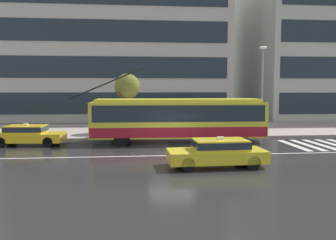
# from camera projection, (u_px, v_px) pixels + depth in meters

# --- Properties ---
(ground_plane) EXTENTS (160.00, 160.00, 0.00)m
(ground_plane) POSITION_uv_depth(u_px,v_px,m) (171.00, 151.00, 19.79)
(ground_plane) COLOR #242326
(sidewalk_slab) EXTENTS (80.00, 10.00, 0.14)m
(sidewalk_slab) POSITION_uv_depth(u_px,v_px,m) (159.00, 130.00, 29.56)
(sidewalk_slab) COLOR gray
(sidewalk_slab) RESTS_ON ground_plane
(crosswalk_stripe_edge_near) EXTENTS (0.44, 4.40, 0.01)m
(crosswalk_stripe_edge_near) POSITION_uv_depth(u_px,v_px,m) (294.00, 145.00, 21.97)
(crosswalk_stripe_edge_near) COLOR beige
(crosswalk_stripe_edge_near) RESTS_ON ground_plane
(crosswalk_stripe_inner_a) EXTENTS (0.44, 4.40, 0.01)m
(crosswalk_stripe_inner_a) POSITION_uv_depth(u_px,v_px,m) (307.00, 145.00, 22.06)
(crosswalk_stripe_inner_a) COLOR beige
(crosswalk_stripe_inner_a) RESTS_ON ground_plane
(crosswalk_stripe_center) EXTENTS (0.44, 4.40, 0.01)m
(crosswalk_stripe_center) POSITION_uv_depth(u_px,v_px,m) (321.00, 145.00, 22.14)
(crosswalk_stripe_center) COLOR beige
(crosswalk_stripe_center) RESTS_ON ground_plane
(crosswalk_stripe_inner_b) EXTENTS (0.44, 4.40, 0.01)m
(crosswalk_stripe_inner_b) POSITION_uv_depth(u_px,v_px,m) (334.00, 144.00, 22.23)
(crosswalk_stripe_inner_b) COLOR beige
(crosswalk_stripe_inner_b) RESTS_ON ground_plane
(lane_centre_line) EXTENTS (72.00, 0.14, 0.01)m
(lane_centre_line) POSITION_uv_depth(u_px,v_px,m) (174.00, 155.00, 18.60)
(lane_centre_line) COLOR silver
(lane_centre_line) RESTS_ON ground_plane
(trolleybus) EXTENTS (12.87, 2.77, 4.96)m
(trolleybus) POSITION_uv_depth(u_px,v_px,m) (178.00, 119.00, 22.95)
(trolleybus) COLOR yellow
(trolleybus) RESTS_ON ground_plane
(taxi_oncoming_near) EXTENTS (4.55, 1.93, 1.39)m
(taxi_oncoming_near) POSITION_uv_depth(u_px,v_px,m) (218.00, 152.00, 15.93)
(taxi_oncoming_near) COLOR yellow
(taxi_oncoming_near) RESTS_ON ground_plane
(taxi_queued_behind_bus) EXTENTS (4.45, 2.05, 1.39)m
(taxi_queued_behind_bus) POSITION_uv_depth(u_px,v_px,m) (28.00, 134.00, 21.94)
(taxi_queued_behind_bus) COLOR yellow
(taxi_queued_behind_bus) RESTS_ON ground_plane
(bus_shelter) EXTENTS (3.51, 1.51, 2.46)m
(bus_shelter) POSITION_uv_depth(u_px,v_px,m) (144.00, 111.00, 25.70)
(bus_shelter) COLOR gray
(bus_shelter) RESTS_ON sidewalk_slab
(pedestrian_at_shelter) EXTENTS (1.21, 1.21, 1.95)m
(pedestrian_at_shelter) POSITION_uv_depth(u_px,v_px,m) (117.00, 114.00, 25.88)
(pedestrian_at_shelter) COLOR #474040
(pedestrian_at_shelter) RESTS_ON sidewalk_slab
(pedestrian_approaching_curb) EXTENTS (1.35, 1.35, 1.95)m
(pedestrian_approaching_curb) POSITION_uv_depth(u_px,v_px,m) (169.00, 114.00, 26.29)
(pedestrian_approaching_curb) COLOR #2B3752
(pedestrian_approaching_curb) RESTS_ON sidewalk_slab
(pedestrian_walking_past) EXTENTS (0.99, 0.99, 1.99)m
(pedestrian_walking_past) POSITION_uv_depth(u_px,v_px,m) (140.00, 115.00, 24.95)
(pedestrian_walking_past) COLOR #4B4350
(pedestrian_walking_past) RESTS_ON sidewalk_slab
(pedestrian_waiting_by_pole) EXTENTS (1.48, 1.48, 2.00)m
(pedestrian_waiting_by_pole) POSITION_uv_depth(u_px,v_px,m) (112.00, 114.00, 24.64)
(pedestrian_waiting_by_pole) COLOR #213049
(pedestrian_waiting_by_pole) RESTS_ON sidewalk_slab
(street_lamp) EXTENTS (0.60, 0.32, 6.56)m
(street_lamp) POSITION_uv_depth(u_px,v_px,m) (262.00, 83.00, 25.61)
(street_lamp) COLOR gray
(street_lamp) RESTS_ON sidewalk_slab
(street_tree_bare) EXTENTS (2.13, 1.99, 4.61)m
(street_tree_bare) POSITION_uv_depth(u_px,v_px,m) (127.00, 87.00, 26.87)
(street_tree_bare) COLOR brown
(street_tree_bare) RESTS_ON sidewalk_slab
(office_tower_corner_left) EXTENTS (25.64, 14.15, 19.20)m
(office_tower_corner_left) POSITION_uv_depth(u_px,v_px,m) (118.00, 39.00, 42.52)
(office_tower_corner_left) COLOR #B7B4AE
(office_tower_corner_left) RESTS_ON ground_plane
(office_tower_corner_right) EXTENTS (21.03, 15.30, 19.04)m
(office_tower_corner_right) POSITION_uv_depth(u_px,v_px,m) (331.00, 41.00, 43.44)
(office_tower_corner_right) COLOR #AEB7A9
(office_tower_corner_right) RESTS_ON ground_plane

